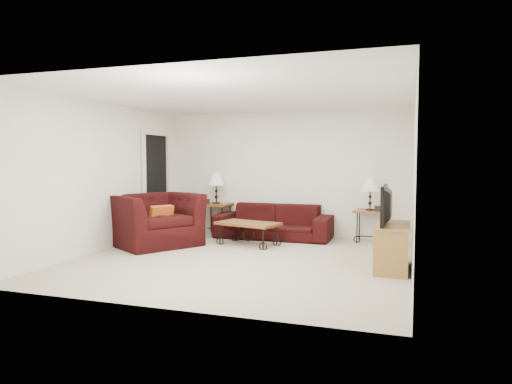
{
  "coord_description": "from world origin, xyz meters",
  "views": [
    {
      "loc": [
        2.45,
        -6.67,
        1.54
      ],
      "look_at": [
        0.0,
        0.7,
        1.0
      ],
      "focal_mm": 32.6,
      "sensor_mm": 36.0,
      "label": 1
    }
  ],
  "objects_px": {
    "sofa": "(273,221)",
    "coffee_table": "(248,234)",
    "side_table_right": "(370,226)",
    "lamp_right": "(370,194)",
    "tv_stand": "(392,247)",
    "armchair": "(155,220)",
    "side_table_left": "(216,218)",
    "lamp_left": "(216,188)",
    "backpack": "(321,230)",
    "television": "(391,205)"
  },
  "relations": [
    {
      "from": "sofa",
      "to": "tv_stand",
      "type": "height_order",
      "value": "sofa"
    },
    {
      "from": "sofa",
      "to": "lamp_right",
      "type": "relative_size",
      "value": 3.78
    },
    {
      "from": "side_table_right",
      "to": "armchair",
      "type": "xyz_separation_m",
      "value": [
        -3.62,
        -1.59,
        0.16
      ]
    },
    {
      "from": "armchair",
      "to": "tv_stand",
      "type": "bearing_deg",
      "value": -65.46
    },
    {
      "from": "television",
      "to": "lamp_left",
      "type": "bearing_deg",
      "value": -120.97
    },
    {
      "from": "television",
      "to": "backpack",
      "type": "bearing_deg",
      "value": -144.38
    },
    {
      "from": "sofa",
      "to": "backpack",
      "type": "xyz_separation_m",
      "value": [
        0.96,
        -0.1,
        -0.11
      ]
    },
    {
      "from": "armchair",
      "to": "backpack",
      "type": "xyz_separation_m",
      "value": [
        2.75,
        1.31,
        -0.24
      ]
    },
    {
      "from": "side_table_left",
      "to": "armchair",
      "type": "height_order",
      "value": "armchair"
    },
    {
      "from": "side_table_right",
      "to": "side_table_left",
      "type": "bearing_deg",
      "value": 180.0
    },
    {
      "from": "tv_stand",
      "to": "lamp_right",
      "type": "bearing_deg",
      "value": 102.65
    },
    {
      "from": "lamp_right",
      "to": "armchair",
      "type": "bearing_deg",
      "value": -156.29
    },
    {
      "from": "tv_stand",
      "to": "side_table_right",
      "type": "bearing_deg",
      "value": 102.65
    },
    {
      "from": "tv_stand",
      "to": "television",
      "type": "height_order",
      "value": "television"
    },
    {
      "from": "lamp_left",
      "to": "backpack",
      "type": "distance_m",
      "value": 2.38
    },
    {
      "from": "lamp_right",
      "to": "television",
      "type": "distance_m",
      "value": 2.2
    },
    {
      "from": "lamp_right",
      "to": "side_table_right",
      "type": "bearing_deg",
      "value": 0.0
    },
    {
      "from": "tv_stand",
      "to": "armchair",
      "type": "bearing_deg",
      "value": 172.27
    },
    {
      "from": "side_table_left",
      "to": "lamp_right",
      "type": "bearing_deg",
      "value": 0.0
    },
    {
      "from": "side_table_left",
      "to": "lamp_left",
      "type": "relative_size",
      "value": 1.0
    },
    {
      "from": "armchair",
      "to": "lamp_right",
      "type": "bearing_deg",
      "value": -34.02
    },
    {
      "from": "lamp_left",
      "to": "television",
      "type": "distance_m",
      "value": 4.18
    },
    {
      "from": "armchair",
      "to": "side_table_left",
      "type": "bearing_deg",
      "value": 14.67
    },
    {
      "from": "tv_stand",
      "to": "side_table_left",
      "type": "bearing_deg",
      "value": 149.17
    },
    {
      "from": "side_table_left",
      "to": "lamp_right",
      "type": "xyz_separation_m",
      "value": [
        3.12,
        0.0,
        0.58
      ]
    },
    {
      "from": "lamp_right",
      "to": "tv_stand",
      "type": "height_order",
      "value": "lamp_right"
    },
    {
      "from": "lamp_right",
      "to": "backpack",
      "type": "relative_size",
      "value": 1.35
    },
    {
      "from": "lamp_right",
      "to": "coffee_table",
      "type": "distance_m",
      "value": 2.4
    },
    {
      "from": "side_table_left",
      "to": "tv_stand",
      "type": "bearing_deg",
      "value": -30.83
    },
    {
      "from": "side_table_left",
      "to": "lamp_left",
      "type": "xyz_separation_m",
      "value": [
        0.0,
        0.0,
        0.63
      ]
    },
    {
      "from": "coffee_table",
      "to": "backpack",
      "type": "height_order",
      "value": "backpack"
    },
    {
      "from": "sofa",
      "to": "lamp_left",
      "type": "bearing_deg",
      "value": 172.04
    },
    {
      "from": "sofa",
      "to": "television",
      "type": "distance_m",
      "value": 3.08
    },
    {
      "from": "armchair",
      "to": "backpack",
      "type": "relative_size",
      "value": 3.21
    },
    {
      "from": "armchair",
      "to": "backpack",
      "type": "height_order",
      "value": "armchair"
    },
    {
      "from": "sofa",
      "to": "armchair",
      "type": "distance_m",
      "value": 2.28
    },
    {
      "from": "side_table_right",
      "to": "coffee_table",
      "type": "height_order",
      "value": "side_table_right"
    },
    {
      "from": "sofa",
      "to": "side_table_right",
      "type": "height_order",
      "value": "sofa"
    },
    {
      "from": "sofa",
      "to": "armchair",
      "type": "relative_size",
      "value": 1.59
    },
    {
      "from": "side_table_right",
      "to": "lamp_right",
      "type": "relative_size",
      "value": 1.0
    },
    {
      "from": "armchair",
      "to": "side_table_right",
      "type": "bearing_deg",
      "value": -34.02
    },
    {
      "from": "lamp_left",
      "to": "backpack",
      "type": "relative_size",
      "value": 1.42
    },
    {
      "from": "lamp_left",
      "to": "sofa",
      "type": "bearing_deg",
      "value": -7.96
    },
    {
      "from": "backpack",
      "to": "tv_stand",
      "type": "bearing_deg",
      "value": -50.94
    },
    {
      "from": "side_table_left",
      "to": "lamp_right",
      "type": "distance_m",
      "value": 3.17
    },
    {
      "from": "backpack",
      "to": "sofa",
      "type": "bearing_deg",
      "value": 176.83
    },
    {
      "from": "sofa",
      "to": "coffee_table",
      "type": "distance_m",
      "value": 0.89
    },
    {
      "from": "side_table_left",
      "to": "coffee_table",
      "type": "distance_m",
      "value": 1.49
    },
    {
      "from": "side_table_right",
      "to": "backpack",
      "type": "distance_m",
      "value": 0.92
    },
    {
      "from": "sofa",
      "to": "coffee_table",
      "type": "xyz_separation_m",
      "value": [
        -0.22,
        -0.86,
        -0.12
      ]
    }
  ]
}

